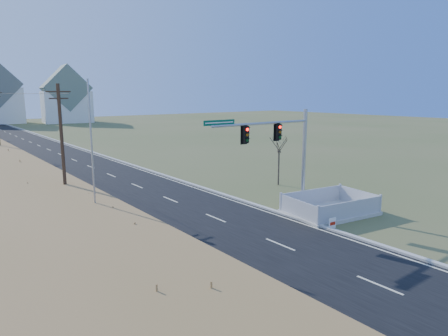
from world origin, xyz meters
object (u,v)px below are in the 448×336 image
at_px(flagpole, 93,167).
at_px(bare_tree, 279,143).
at_px(traffic_signal_mast, 286,151).
at_px(open_sign, 332,223).
at_px(fence_enclosure, 330,210).

distance_m(flagpole, bare_tree, 17.14).
distance_m(traffic_signal_mast, open_sign, 5.83).
bearing_deg(flagpole, traffic_signal_mast, -28.51).
distance_m(traffic_signal_mast, bare_tree, 8.82).
height_order(traffic_signal_mast, open_sign, traffic_signal_mast).
bearing_deg(traffic_signal_mast, bare_tree, 46.94).
distance_m(fence_enclosure, flagpole, 16.18).
bearing_deg(traffic_signal_mast, fence_enclosure, -41.51).
distance_m(traffic_signal_mast, fence_enclosure, 5.20).
bearing_deg(bare_tree, open_sign, -119.55).
height_order(fence_enclosure, open_sign, fence_enclosure).
relative_size(traffic_signal_mast, bare_tree, 1.90).
xyz_separation_m(fence_enclosure, flagpole, (-13.57, 8.13, 3.38)).
distance_m(open_sign, flagpole, 15.46).
bearing_deg(flagpole, bare_tree, 1.38).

